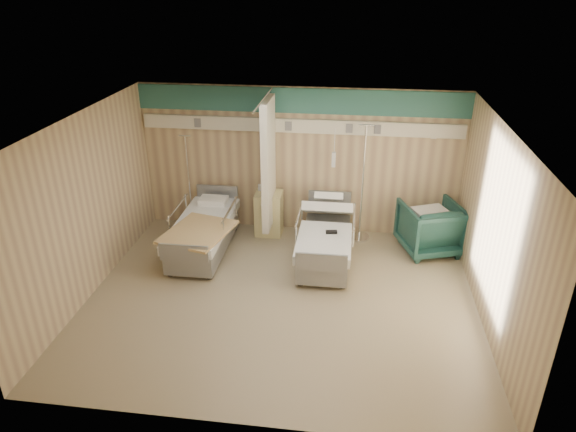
{
  "coord_description": "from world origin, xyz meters",
  "views": [
    {
      "loc": [
        0.99,
        -6.62,
        4.64
      ],
      "look_at": [
        0.03,
        0.6,
        1.16
      ],
      "focal_mm": 32.0,
      "sensor_mm": 36.0,
      "label": 1
    }
  ],
  "objects_px": {
    "bed_left": "(204,236)",
    "visitor_armchair": "(430,228)",
    "bed_right": "(325,244)",
    "iv_stand_left": "(191,210)",
    "bedside_cabinet": "(269,213)",
    "iv_stand_right": "(360,216)"
  },
  "relations": [
    {
      "from": "bed_right",
      "to": "bedside_cabinet",
      "type": "bearing_deg",
      "value": 141.95
    },
    {
      "from": "bedside_cabinet",
      "to": "bed_left",
      "type": "bearing_deg",
      "value": -139.4
    },
    {
      "from": "bed_left",
      "to": "iv_stand_right",
      "type": "xyz_separation_m",
      "value": [
        2.8,
        0.92,
        0.14
      ]
    },
    {
      "from": "bed_left",
      "to": "bed_right",
      "type": "bearing_deg",
      "value": 0.0
    },
    {
      "from": "bed_right",
      "to": "bed_left",
      "type": "relative_size",
      "value": 1.0
    },
    {
      "from": "iv_stand_left",
      "to": "bed_left",
      "type": "bearing_deg",
      "value": -61.07
    },
    {
      "from": "bedside_cabinet",
      "to": "iv_stand_right",
      "type": "bearing_deg",
      "value": 0.74
    },
    {
      "from": "visitor_armchair",
      "to": "iv_stand_left",
      "type": "height_order",
      "value": "iv_stand_left"
    },
    {
      "from": "bed_right",
      "to": "iv_stand_left",
      "type": "relative_size",
      "value": 1.13
    },
    {
      "from": "bed_right",
      "to": "visitor_armchair",
      "type": "height_order",
      "value": "visitor_armchair"
    },
    {
      "from": "visitor_armchair",
      "to": "bed_right",
      "type": "bearing_deg",
      "value": -0.0
    },
    {
      "from": "bedside_cabinet",
      "to": "visitor_armchair",
      "type": "bearing_deg",
      "value": -5.71
    },
    {
      "from": "bed_right",
      "to": "bedside_cabinet",
      "type": "distance_m",
      "value": 1.46
    },
    {
      "from": "iv_stand_right",
      "to": "iv_stand_left",
      "type": "xyz_separation_m",
      "value": [
        -3.3,
        -0.02,
        -0.07
      ]
    },
    {
      "from": "iv_stand_right",
      "to": "bed_left",
      "type": "bearing_deg",
      "value": -161.75
    },
    {
      "from": "bed_right",
      "to": "bedside_cabinet",
      "type": "relative_size",
      "value": 2.54
    },
    {
      "from": "bedside_cabinet",
      "to": "iv_stand_right",
      "type": "relative_size",
      "value": 0.38
    },
    {
      "from": "bedside_cabinet",
      "to": "iv_stand_right",
      "type": "xyz_separation_m",
      "value": [
        1.75,
        0.02,
        0.03
      ]
    },
    {
      "from": "bed_right",
      "to": "bed_left",
      "type": "height_order",
      "value": "same"
    },
    {
      "from": "bed_left",
      "to": "visitor_armchair",
      "type": "height_order",
      "value": "visitor_armchair"
    },
    {
      "from": "visitor_armchair",
      "to": "iv_stand_right",
      "type": "xyz_separation_m",
      "value": [
        -1.25,
        0.32,
        -0.0
      ]
    },
    {
      "from": "iv_stand_right",
      "to": "iv_stand_left",
      "type": "height_order",
      "value": "iv_stand_right"
    }
  ]
}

